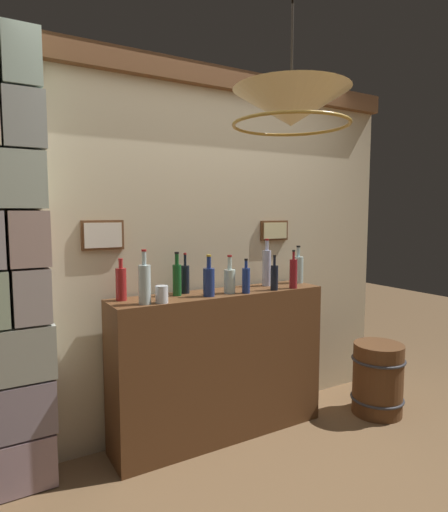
% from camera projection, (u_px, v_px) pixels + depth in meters
% --- Properties ---
extents(ground_plane, '(12.00, 12.00, 0.00)m').
position_uv_depth(ground_plane, '(302.00, 506.00, 2.28)').
color(ground_plane, brown).
extents(panelled_rear_partition, '(3.29, 0.15, 2.53)m').
position_uv_depth(panelled_rear_partition, '(203.00, 240.00, 3.08)').
color(panelled_rear_partition, beige).
rests_on(panelled_rear_partition, ground).
extents(stone_pillar, '(0.43, 0.31, 2.47)m').
position_uv_depth(stone_pillar, '(7.00, 268.00, 2.34)').
color(stone_pillar, '#AB8F9A').
rests_on(stone_pillar, ground).
extents(bar_shelf_unit, '(1.50, 0.33, 1.00)m').
position_uv_depth(bar_shelf_unit, '(220.00, 365.00, 2.96)').
color(bar_shelf_unit, brown).
rests_on(bar_shelf_unit, ground).
extents(liquor_bottle_whiskey, '(0.05, 0.05, 0.24)m').
position_uv_depth(liquor_bottle_whiskey, '(274.00, 277.00, 2.98)').
color(liquor_bottle_whiskey, black).
rests_on(liquor_bottle_whiskey, bar_shelf_unit).
extents(liquor_bottle_brandy, '(0.07, 0.07, 0.26)m').
position_uv_depth(liquor_bottle_brandy, '(121.00, 283.00, 2.63)').
color(liquor_bottle_brandy, maroon).
rests_on(liquor_bottle_brandy, bar_shelf_unit).
extents(liquor_bottle_port, '(0.05, 0.05, 0.23)m').
position_uv_depth(liquor_bottle_port, '(246.00, 280.00, 2.87)').
color(liquor_bottle_port, navy).
rests_on(liquor_bottle_port, bar_shelf_unit).
extents(liquor_bottle_sherry, '(0.06, 0.06, 0.27)m').
position_uv_depth(liquor_bottle_sherry, '(185.00, 278.00, 2.87)').
color(liquor_bottle_sherry, black).
rests_on(liquor_bottle_sherry, bar_shelf_unit).
extents(liquor_bottle_rye, '(0.06, 0.06, 0.34)m').
position_uv_depth(liquor_bottle_rye, '(267.00, 267.00, 3.16)').
color(liquor_bottle_rye, '#AFB6D4').
rests_on(liquor_bottle_rye, bar_shelf_unit).
extents(liquor_bottle_rum, '(0.08, 0.08, 0.25)m').
position_uv_depth(liquor_bottle_rum, '(230.00, 280.00, 2.87)').
color(liquor_bottle_rum, silver).
rests_on(liquor_bottle_rum, bar_shelf_unit).
extents(liquor_bottle_scotch, '(0.08, 0.08, 0.28)m').
position_uv_depth(liquor_bottle_scotch, '(298.00, 269.00, 3.29)').
color(liquor_bottle_scotch, '#A8C7C5').
rests_on(liquor_bottle_scotch, bar_shelf_unit).
extents(liquor_bottle_gin, '(0.07, 0.07, 0.27)m').
position_uv_depth(liquor_bottle_gin, '(209.00, 281.00, 2.77)').
color(liquor_bottle_gin, navy).
rests_on(liquor_bottle_gin, bar_shelf_unit).
extents(liquor_bottle_mezcal, '(0.07, 0.07, 0.32)m').
position_uv_depth(liquor_bottle_mezcal, '(145.00, 283.00, 2.53)').
color(liquor_bottle_mezcal, silver).
rests_on(liquor_bottle_mezcal, bar_shelf_unit).
extents(liquor_bottle_amaro, '(0.06, 0.06, 0.28)m').
position_uv_depth(liquor_bottle_amaro, '(177.00, 278.00, 2.79)').
color(liquor_bottle_amaro, '#185322').
rests_on(liquor_bottle_amaro, bar_shelf_unit).
extents(liquor_bottle_vermouth, '(0.05, 0.05, 0.27)m').
position_uv_depth(liquor_bottle_vermouth, '(293.00, 273.00, 3.06)').
color(liquor_bottle_vermouth, maroon).
rests_on(liquor_bottle_vermouth, bar_shelf_unit).
extents(glass_tumbler_rocks, '(0.08, 0.08, 0.10)m').
position_uv_depth(glass_tumbler_rocks, '(162.00, 294.00, 2.57)').
color(glass_tumbler_rocks, silver).
rests_on(glass_tumbler_rocks, bar_shelf_unit).
extents(pendant_lamp, '(0.57, 0.57, 0.62)m').
position_uv_depth(pendant_lamp, '(291.00, 109.00, 2.06)').
color(pendant_lamp, beige).
extents(wooden_barrel, '(0.40, 0.40, 0.54)m').
position_uv_depth(wooden_barrel, '(378.00, 379.00, 3.30)').
color(wooden_barrel, brown).
rests_on(wooden_barrel, ground).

